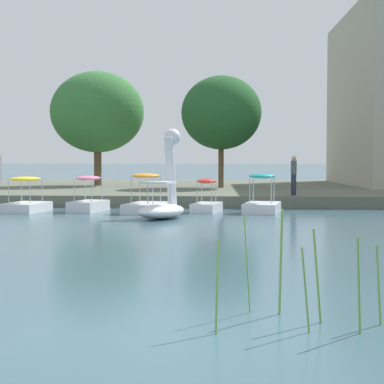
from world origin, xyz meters
name	(u,v)px	position (x,y,z in m)	size (l,w,h in m)	color
ground_plane	(161,333)	(0.00, 0.00, 0.00)	(546.74, 546.74, 0.00)	#385966
shore_bank_far	(221,190)	(0.00, 31.30, 0.26)	(118.81, 22.65, 0.52)	#5B6051
swan_boat	(164,197)	(-1.69, 15.26, 0.74)	(2.14, 2.76, 3.25)	white
pedal_boat_teal	(262,202)	(1.96, 17.90, 0.43)	(1.66, 2.51, 1.55)	white
pedal_boat_red	(207,203)	(-0.26, 17.99, 0.38)	(1.28, 2.00, 1.34)	white
pedal_boat_orange	(146,202)	(-2.64, 17.52, 0.44)	(1.73, 2.57, 1.57)	white
pedal_boat_pink	(88,200)	(-5.06, 17.92, 0.46)	(1.43, 2.17, 1.45)	white
pedal_boat_yellow	(26,201)	(-7.54, 17.58, 0.44)	(1.66, 2.32, 1.42)	white
tree_broadleaf_behind_dock	(221,113)	(0.08, 28.44, 4.72)	(6.37, 6.41, 6.27)	brown
tree_broadleaf_left	(97,112)	(-7.50, 30.94, 4.97)	(6.62, 5.87, 6.92)	brown
person_on_path	(294,175)	(3.47, 20.92, 1.43)	(0.27, 0.28, 1.76)	#23283D
reed_clump_foreground	(300,276)	(1.73, 0.55, 0.62)	(2.12, 1.13, 1.45)	#669942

